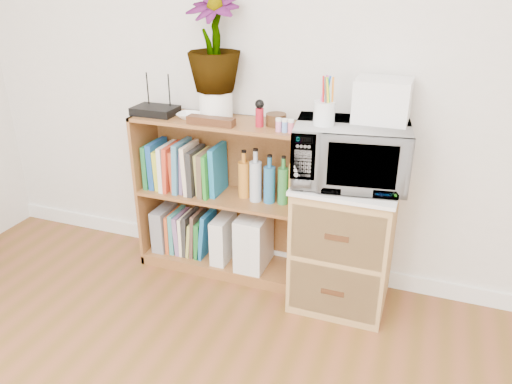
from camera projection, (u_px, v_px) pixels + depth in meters
The scene contains 21 objects.
skirting_board at pixel (283, 259), 3.12m from camera, with size 4.00×0.02×0.10m, color white.
bookshelf at pixel (221, 198), 2.94m from camera, with size 1.00×0.30×0.95m, color brown.
wicker_unit at pixel (343, 245), 2.69m from camera, with size 0.50×0.45×0.70m, color #9E7542.
microwave at pixel (350, 154), 2.47m from camera, with size 0.55×0.38×0.31m, color silver.
pen_cup at pixel (324, 113), 2.37m from camera, with size 0.10×0.10×0.11m, color silver.
small_appliance at pixel (382, 100), 2.41m from camera, with size 0.26×0.22×0.21m, color white.
router at pixel (155, 111), 2.84m from camera, with size 0.25×0.17×0.04m, color black.
white_bowl at pixel (189, 116), 2.77m from camera, with size 0.13×0.13×0.03m, color white.
plant_pot at pixel (216, 105), 2.74m from camera, with size 0.18×0.18×0.16m, color white.
potted_plant at pixel (214, 41), 2.60m from camera, with size 0.29×0.29×0.52m, color #286529.
trinket_box at pixel (211, 121), 2.65m from camera, with size 0.26×0.07×0.04m, color #381C0F.
kokeshi_doll at pixel (260, 117), 2.61m from camera, with size 0.04×0.04×0.10m, color maroon.
wooden_bowl at pixel (276, 120), 2.64m from camera, with size 0.11×0.11×0.06m, color #331F0E.
paint_jars at pixel (285, 127), 2.53m from camera, with size 0.12×0.04×0.06m, color #D67684.
file_box at pixel (165, 227), 3.18m from camera, with size 0.08×0.22×0.27m, color gray.
magazine_holder_left at pixel (223, 238), 3.04m from camera, with size 0.09×0.23×0.28m, color silver.
magazine_holder_mid at pixel (249, 239), 2.97m from camera, with size 0.10×0.27×0.33m, color silver.
magazine_holder_right at pixel (259, 241), 2.95m from camera, with size 0.10×0.26×0.33m, color silver.
cookbooks at pixel (184, 168), 2.95m from camera, with size 0.46×0.20×0.31m.
liquor_bottles at pixel (278, 179), 2.76m from camera, with size 0.46×0.07×0.32m.
lower_books at pixel (190, 232), 3.12m from camera, with size 0.28×0.19×0.30m.
Camera 1 is at (0.77, -0.33, 1.71)m, focal length 35.00 mm.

